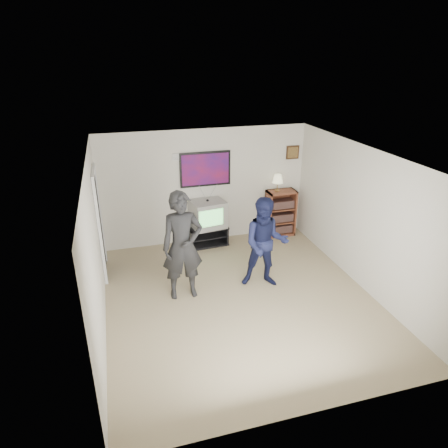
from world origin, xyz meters
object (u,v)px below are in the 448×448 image
person_tall (182,246)px  crt_television (208,214)px  bookshelf (280,213)px  media_stand (207,235)px  person_short (265,243)px

person_tall → crt_television: bearing=64.2°
crt_television → person_tall: (-0.88, -1.83, 0.23)m
crt_television → bookshelf: 1.74m
media_stand → bookshelf: size_ratio=0.83×
media_stand → crt_television: size_ratio=1.29×
media_stand → bookshelf: bookshelf is taller
media_stand → person_tall: person_tall is taller
bookshelf → person_tall: size_ratio=0.56×
person_tall → person_short: 1.47m
media_stand → person_short: 2.08m
crt_television → person_tall: 2.05m
person_tall → person_short: person_tall is taller
person_short → media_stand: bearing=124.7°
person_tall → person_short: (1.47, -0.06, -0.12)m
crt_television → person_short: size_ratio=0.41×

